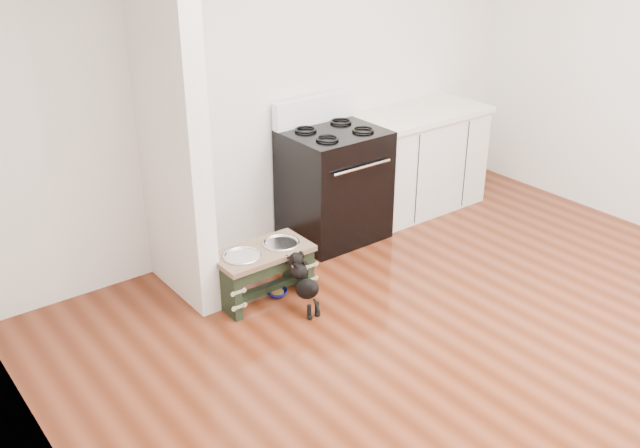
# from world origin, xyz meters

# --- Properties ---
(ground) EXTENTS (5.00, 5.00, 0.00)m
(ground) POSITION_xyz_m (0.00, 0.00, 0.00)
(ground) COLOR #4B1E0D
(ground) RESTS_ON ground
(room_shell) EXTENTS (5.00, 5.00, 5.00)m
(room_shell) POSITION_xyz_m (0.00, 0.00, 1.62)
(room_shell) COLOR silver
(room_shell) RESTS_ON ground
(partition_wall) EXTENTS (0.15, 0.80, 2.70)m
(partition_wall) POSITION_xyz_m (-1.18, 2.10, 1.35)
(partition_wall) COLOR silver
(partition_wall) RESTS_ON ground
(oven_range) EXTENTS (0.76, 0.69, 1.14)m
(oven_range) POSITION_xyz_m (0.25, 2.16, 0.48)
(oven_range) COLOR black
(oven_range) RESTS_ON ground
(cabinet_run) EXTENTS (1.24, 0.64, 0.91)m
(cabinet_run) POSITION_xyz_m (1.23, 2.18, 0.45)
(cabinet_run) COLOR silver
(cabinet_run) RESTS_ON ground
(dog_feeder) EXTENTS (0.69, 0.37, 0.40)m
(dog_feeder) POSITION_xyz_m (-0.77, 1.67, 0.27)
(dog_feeder) COLOR black
(dog_feeder) RESTS_ON ground
(puppy) EXTENTS (0.12, 0.36, 0.42)m
(puppy) POSITION_xyz_m (-0.65, 1.35, 0.23)
(puppy) COLOR black
(puppy) RESTS_ON ground
(floor_bowl) EXTENTS (0.16, 0.16, 0.05)m
(floor_bowl) POSITION_xyz_m (-0.69, 1.63, 0.02)
(floor_bowl) COLOR #0D135B
(floor_bowl) RESTS_ON ground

